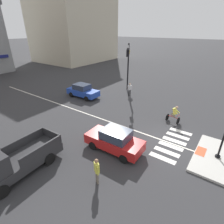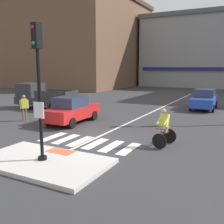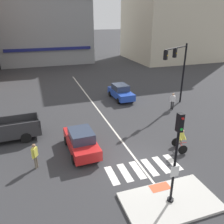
{
  "view_description": "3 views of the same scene",
  "coord_description": "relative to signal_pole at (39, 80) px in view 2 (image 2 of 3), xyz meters",
  "views": [
    {
      "loc": [
        -11.59,
        -3.12,
        7.88
      ],
      "look_at": [
        -1.33,
        4.27,
        1.83
      ],
      "focal_mm": 28.27,
      "sensor_mm": 36.0,
      "label": 1
    },
    {
      "loc": [
        6.31,
        -10.11,
        3.42
      ],
      "look_at": [
        -0.37,
        2.69,
        0.91
      ],
      "focal_mm": 41.73,
      "sensor_mm": 36.0,
      "label": 2
    },
    {
      "loc": [
        -5.63,
        -10.92,
        8.65
      ],
      "look_at": [
        -0.4,
        4.43,
        1.89
      ],
      "focal_mm": 37.15,
      "sensor_mm": 36.0,
      "label": 3
    }
  ],
  "objects": [
    {
      "name": "ground_plane",
      "position": [
        0.0,
        3.4,
        -2.98
      ],
      "size": [
        300.0,
        300.0,
        0.0
      ],
      "primitive_type": "plane",
      "color": "#333335"
    },
    {
      "name": "traffic_island",
      "position": [
        0.0,
        0.01,
        -2.91
      ],
      "size": [
        4.73,
        2.74,
        0.15
      ],
      "primitive_type": "cube",
      "color": "beige",
      "rests_on": "ground"
    },
    {
      "name": "tactile_pad_front",
      "position": [
        0.0,
        1.03,
        -2.83
      ],
      "size": [
        1.1,
        0.6,
        0.01
      ],
      "primitive_type": "cube",
      "color": "#DB5B38",
      "rests_on": "traffic_island"
    },
    {
      "name": "signal_pole",
      "position": [
        0.0,
        0.0,
        0.0
      ],
      "size": [
        0.44,
        0.38,
        4.71
      ],
      "color": "black",
      "rests_on": "traffic_island"
    },
    {
      "name": "crosswalk_stripe_a",
      "position": [
        -2.06,
        2.98,
        -2.98
      ],
      "size": [
        0.44,
        1.8,
        0.01
      ],
      "primitive_type": "cube",
      "color": "silver",
      "rests_on": "ground"
    },
    {
      "name": "crosswalk_stripe_b",
      "position": [
        -1.23,
        2.98,
        -2.98
      ],
      "size": [
        0.44,
        1.8,
        0.01
      ],
      "primitive_type": "cube",
      "color": "silver",
      "rests_on": "ground"
    },
    {
      "name": "crosswalk_stripe_c",
      "position": [
        -0.41,
        2.98,
        -2.98
      ],
      "size": [
        0.44,
        1.8,
        0.01
      ],
      "primitive_type": "cube",
      "color": "silver",
      "rests_on": "ground"
    },
    {
      "name": "crosswalk_stripe_d",
      "position": [
        0.41,
        2.98,
        -2.98
      ],
      "size": [
        0.44,
        1.8,
        0.01
      ],
      "primitive_type": "cube",
      "color": "silver",
      "rests_on": "ground"
    },
    {
      "name": "crosswalk_stripe_e",
      "position": [
        1.23,
        2.98,
        -2.98
      ],
      "size": [
        0.44,
        1.8,
        0.01
      ],
      "primitive_type": "cube",
      "color": "silver",
      "rests_on": "ground"
    },
    {
      "name": "crosswalk_stripe_f",
      "position": [
        2.06,
        2.98,
        -2.98
      ],
      "size": [
        0.44,
        1.8,
        0.01
      ],
      "primitive_type": "cube",
      "color": "silver",
      "rests_on": "ground"
    },
    {
      "name": "lane_centre_line",
      "position": [
        -0.06,
        13.4,
        -2.98
      ],
      "size": [
        0.14,
        28.0,
        0.01
      ],
      "primitive_type": "cube",
      "color": "silver",
      "rests_on": "ground"
    },
    {
      "name": "building_corner_left",
      "position": [
        -2.56,
        45.39,
        3.15
      ],
      "size": [
        17.4,
        17.95,
        12.22
      ],
      "color": "gray",
      "rests_on": "ground"
    },
    {
      "name": "building_far_block",
      "position": [
        -21.6,
        33.79,
        4.5
      ],
      "size": [
        20.66,
        22.12,
        14.92
      ],
      "color": "brown",
      "rests_on": "ground"
    },
    {
      "name": "car_blue_eastbound_far",
      "position": [
        3.23,
        15.45,
        -2.17
      ],
      "size": [
        1.93,
        4.15,
        1.64
      ],
      "color": "#2347B7",
      "rests_on": "ground"
    },
    {
      "name": "car_red_westbound_near",
      "position": [
        -3.18,
        6.12,
        -2.17
      ],
      "size": [
        1.96,
        4.16,
        1.64
      ],
      "color": "red",
      "rests_on": "ground"
    },
    {
      "name": "pickup_truck_charcoal_cross_left",
      "position": [
        -8.7,
        9.47,
        -2.01
      ],
      "size": [
        5.18,
        2.22,
        2.08
      ],
      "color": "#2D2D30",
      "rests_on": "ground"
    },
    {
      "name": "cyclist",
      "position": [
        3.25,
        4.05,
        -2.11
      ],
      "size": [
        0.8,
        1.17,
        1.68
      ],
      "color": "black",
      "rests_on": "ground"
    },
    {
      "name": "pedestrian_at_curb_left",
      "position": [
        -6.2,
        5.18,
        -2.0
      ],
      "size": [
        0.38,
        0.48,
        1.67
      ],
      "color": "#6B6051",
      "rests_on": "ground"
    }
  ]
}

